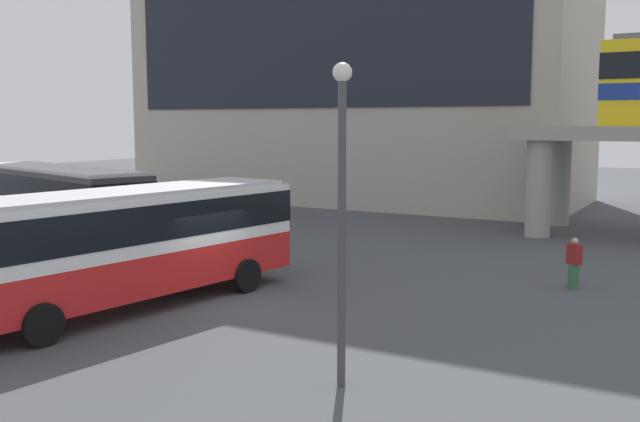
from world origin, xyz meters
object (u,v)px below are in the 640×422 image
at_px(bus_secondary, 58,197).
at_px(pedestrian_waiting_near_stop, 574,265).
at_px(station_building, 361,32).
at_px(bus_main, 120,237).

xyz_separation_m(bus_secondary, pedestrian_waiting_near_stop, (19.66, 2.51, -1.26)).
relative_size(station_building, bus_secondary, 2.47).
bearing_deg(bus_secondary, pedestrian_waiting_near_stop, 7.27).
relative_size(station_building, pedestrian_waiting_near_stop, 17.81).
bearing_deg(bus_main, station_building, 104.29).
bearing_deg(station_building, bus_secondary, -95.64).
bearing_deg(bus_secondary, station_building, 84.36).
bearing_deg(station_building, bus_main, -75.71).
bearing_deg(bus_main, bus_secondary, 147.63).
distance_m(bus_main, bus_secondary, 11.35).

